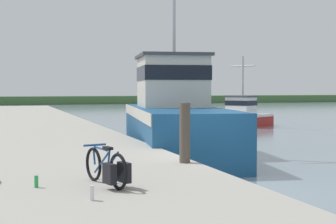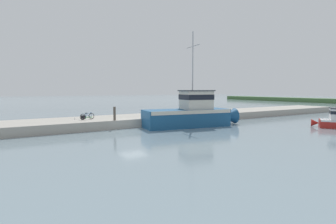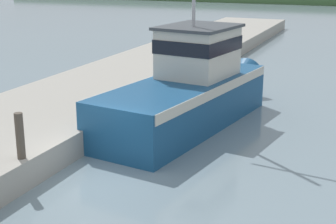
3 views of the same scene
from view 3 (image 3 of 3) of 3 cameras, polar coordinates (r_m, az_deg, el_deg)
name	(u,v)px [view 3 (image 3 of 3)]	position (r m, az deg, el deg)	size (l,w,h in m)	color
ground_plane	(92,178)	(16.38, -8.37, -7.22)	(320.00, 320.00, 0.00)	gray
fishing_boat_main	(191,88)	(21.22, 2.57, 2.69)	(4.57, 11.38, 10.29)	navy
mooring_post	(20,136)	(15.62, -16.09, -2.56)	(0.25, 0.25, 1.39)	#51473D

